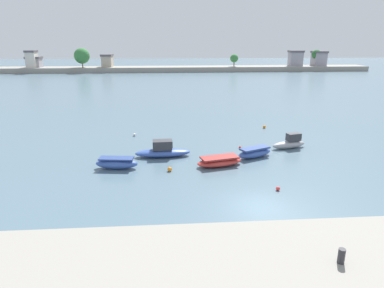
% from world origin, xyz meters
% --- Properties ---
extents(ground_plane, '(400.00, 400.00, 0.00)m').
position_xyz_m(ground_plane, '(0.00, 0.00, 0.00)').
color(ground_plane, slate).
extents(seawall_embankment, '(81.72, 6.28, 1.81)m').
position_xyz_m(seawall_embankment, '(0.00, -8.26, 0.90)').
color(seawall_embankment, gray).
rests_on(seawall_embankment, ground).
extents(mooring_bollard, '(0.31, 0.31, 0.70)m').
position_xyz_m(mooring_bollard, '(1.16, -8.97, 2.15)').
color(mooring_bollard, '#2D2D33').
rests_on(mooring_bollard, seawall_embankment).
extents(moored_boat_0, '(3.97, 1.75, 1.04)m').
position_xyz_m(moored_boat_0, '(-10.99, 8.23, 0.50)').
color(moored_boat_0, '#3856A8').
rests_on(moored_boat_0, ground).
extents(moored_boat_1, '(5.58, 1.91, 1.69)m').
position_xyz_m(moored_boat_1, '(-6.83, 11.23, 0.59)').
color(moored_boat_1, '#3856A8').
rests_on(moored_boat_1, ground).
extents(moored_boat_2, '(4.62, 2.71, 0.89)m').
position_xyz_m(moored_boat_2, '(-1.56, 8.21, 0.42)').
color(moored_boat_2, '#C63833').
rests_on(moored_boat_2, ground).
extents(moored_boat_3, '(4.03, 2.76, 1.01)m').
position_xyz_m(moored_boat_3, '(2.31, 10.33, 0.48)').
color(moored_boat_3, '#3856A8').
rests_on(moored_boat_3, ground).
extents(moored_boat_4, '(4.11, 2.07, 1.62)m').
position_xyz_m(moored_boat_4, '(6.86, 13.02, 0.58)').
color(moored_boat_4, '#9E9EA3').
rests_on(moored_boat_4, ground).
extents(mooring_buoy_0, '(0.32, 0.32, 0.32)m').
position_xyz_m(mooring_buoy_0, '(2.15, 2.44, 0.16)').
color(mooring_buoy_0, red).
rests_on(mooring_buoy_0, ground).
extents(mooring_buoy_1, '(0.40, 0.40, 0.40)m').
position_xyz_m(mooring_buoy_1, '(-6.20, 7.14, 0.20)').
color(mooring_buoy_1, orange).
rests_on(mooring_buoy_1, ground).
extents(mooring_buoy_2, '(0.37, 0.37, 0.37)m').
position_xyz_m(mooring_buoy_2, '(-10.33, 19.11, 0.18)').
color(mooring_buoy_2, white).
rests_on(mooring_buoy_2, ground).
extents(mooring_buoy_3, '(0.27, 0.27, 0.27)m').
position_xyz_m(mooring_buoy_3, '(1.45, 13.23, 0.13)').
color(mooring_buoy_3, red).
rests_on(mooring_buoy_3, ground).
extents(mooring_buoy_4, '(0.40, 0.40, 0.40)m').
position_xyz_m(mooring_buoy_4, '(6.55, 21.74, 0.20)').
color(mooring_buoy_4, orange).
rests_on(mooring_buoy_4, ground).
extents(distant_shoreline, '(137.94, 9.49, 8.49)m').
position_xyz_m(distant_shoreline, '(-0.89, 107.27, 1.80)').
color(distant_shoreline, gray).
rests_on(distant_shoreline, ground).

